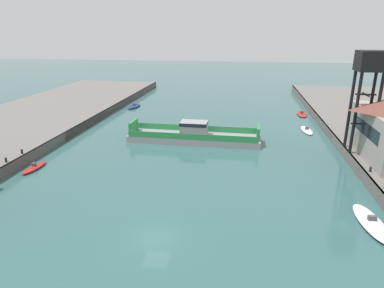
{
  "coord_description": "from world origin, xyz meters",
  "views": [
    {
      "loc": [
        7.72,
        -26.73,
        18.8
      ],
      "look_at": [
        0.0,
        22.6,
        2.0
      ],
      "focal_mm": 31.4,
      "sensor_mm": 36.0,
      "label": 1
    }
  ],
  "objects_px": {
    "moored_boat_near_right": "(134,106)",
    "moored_boat_far_left": "(371,223)",
    "moored_boat_near_left": "(302,114)",
    "moored_boat_mid_left": "(34,168)",
    "chain_ferry": "(194,135)",
    "moored_boat_mid_right": "(307,130)",
    "crane_tower": "(370,72)"
  },
  "relations": [
    {
      "from": "moored_boat_near_right",
      "to": "moored_boat_far_left",
      "type": "bearing_deg",
      "value": -50.31
    },
    {
      "from": "moored_boat_near_left",
      "to": "moored_boat_mid_left",
      "type": "bearing_deg",
      "value": -136.93
    },
    {
      "from": "chain_ferry",
      "to": "moored_boat_mid_left",
      "type": "bearing_deg",
      "value": -141.65
    },
    {
      "from": "moored_boat_near_left",
      "to": "moored_boat_mid_right",
      "type": "height_order",
      "value": "moored_boat_near_left"
    },
    {
      "from": "moored_boat_mid_left",
      "to": "moored_boat_far_left",
      "type": "xyz_separation_m",
      "value": [
        42.72,
        -8.16,
        0.04
      ]
    },
    {
      "from": "moored_boat_near_right",
      "to": "moored_boat_far_left",
      "type": "relative_size",
      "value": 0.79
    },
    {
      "from": "moored_boat_near_left",
      "to": "moored_boat_near_right",
      "type": "xyz_separation_m",
      "value": [
        -41.87,
        1.78,
        0.08
      ]
    },
    {
      "from": "chain_ferry",
      "to": "crane_tower",
      "type": "distance_m",
      "value": 29.18
    },
    {
      "from": "moored_boat_mid_right",
      "to": "moored_boat_far_left",
      "type": "xyz_separation_m",
      "value": [
        0.84,
        -34.35,
        0.11
      ]
    },
    {
      "from": "moored_boat_near_right",
      "to": "crane_tower",
      "type": "relative_size",
      "value": 0.43
    },
    {
      "from": "chain_ferry",
      "to": "moored_boat_near_left",
      "type": "bearing_deg",
      "value": 46.89
    },
    {
      "from": "moored_boat_near_left",
      "to": "moored_boat_mid_right",
      "type": "bearing_deg",
      "value": -94.51
    },
    {
      "from": "moored_boat_near_left",
      "to": "moored_boat_far_left",
      "type": "height_order",
      "value": "moored_boat_far_left"
    },
    {
      "from": "moored_boat_mid_right",
      "to": "moored_boat_mid_left",
      "type": "bearing_deg",
      "value": -147.98
    },
    {
      "from": "chain_ferry",
      "to": "moored_boat_mid_right",
      "type": "xyz_separation_m",
      "value": [
        21.17,
        9.81,
        -0.91
      ]
    },
    {
      "from": "chain_ferry",
      "to": "moored_boat_near_right",
      "type": "relative_size",
      "value": 3.77
    },
    {
      "from": "moored_boat_near_left",
      "to": "crane_tower",
      "type": "distance_m",
      "value": 32.4
    },
    {
      "from": "moored_boat_mid_left",
      "to": "moored_boat_near_left",
      "type": "bearing_deg",
      "value": 43.07
    },
    {
      "from": "chain_ferry",
      "to": "moored_boat_near_right",
      "type": "distance_m",
      "value": 32.23
    },
    {
      "from": "moored_boat_near_right",
      "to": "moored_boat_mid_right",
      "type": "height_order",
      "value": "moored_boat_near_right"
    },
    {
      "from": "moored_boat_near_left",
      "to": "moored_boat_far_left",
      "type": "bearing_deg",
      "value": -90.32
    },
    {
      "from": "moored_boat_near_right",
      "to": "moored_boat_mid_right",
      "type": "xyz_separation_m",
      "value": [
        40.76,
        -15.77,
        -0.1
      ]
    },
    {
      "from": "moored_boat_mid_left",
      "to": "moored_boat_mid_right",
      "type": "height_order",
      "value": "moored_boat_mid_left"
    },
    {
      "from": "moored_boat_near_right",
      "to": "moored_boat_far_left",
      "type": "distance_m",
      "value": 65.14
    },
    {
      "from": "chain_ferry",
      "to": "moored_boat_near_left",
      "type": "relative_size",
      "value": 3.64
    },
    {
      "from": "chain_ferry",
      "to": "moored_boat_near_right",
      "type": "bearing_deg",
      "value": 127.45
    },
    {
      "from": "moored_boat_near_left",
      "to": "moored_boat_mid_right",
      "type": "relative_size",
      "value": 1.03
    },
    {
      "from": "moored_boat_near_right",
      "to": "chain_ferry",
      "type": "bearing_deg",
      "value": -52.55
    },
    {
      "from": "moored_boat_near_right",
      "to": "moored_boat_mid_right",
      "type": "distance_m",
      "value": 43.71
    },
    {
      "from": "crane_tower",
      "to": "moored_boat_far_left",
      "type": "bearing_deg",
      "value": -101.47
    },
    {
      "from": "moored_boat_near_right",
      "to": "moored_boat_mid_right",
      "type": "bearing_deg",
      "value": -21.16
    },
    {
      "from": "moored_boat_far_left",
      "to": "chain_ferry",
      "type": "bearing_deg",
      "value": 131.88
    }
  ]
}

